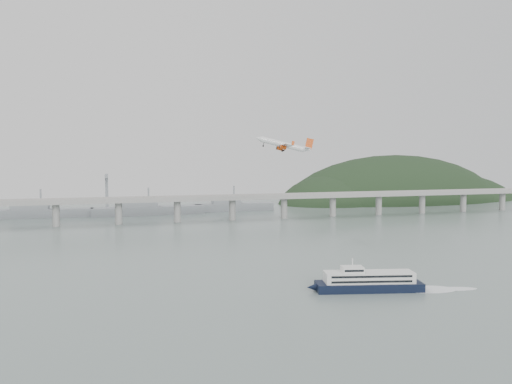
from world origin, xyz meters
name	(u,v)px	position (x,y,z in m)	size (l,w,h in m)	color
ground	(286,269)	(0.00, 0.00, 0.00)	(900.00, 900.00, 0.00)	slate
bridge	(209,201)	(-1.15, 200.00, 17.65)	(800.00, 22.00, 23.90)	gray
headland	(404,215)	(285.18, 331.75, -19.34)	(365.00, 155.00, 156.00)	black
distant_fleet	(34,212)	(-155.36, 265.08, 6.22)	(453.00, 60.90, 40.00)	gray
ferry	(369,282)	(20.13, -49.86, 3.87)	(74.78, 25.30, 14.26)	black
airliner	(284,145)	(28.89, 84.44, 65.80)	(41.20, 37.51, 12.56)	white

